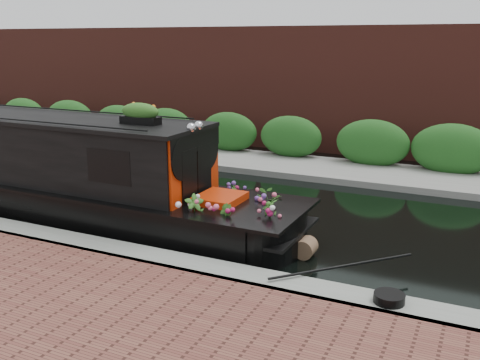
% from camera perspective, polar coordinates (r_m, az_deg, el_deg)
% --- Properties ---
extents(ground, '(80.00, 80.00, 0.00)m').
position_cam_1_polar(ground, '(11.72, -2.55, -3.01)').
color(ground, black).
rests_on(ground, ground).
extents(near_bank_coping, '(40.00, 0.60, 0.50)m').
position_cam_1_polar(near_bank_coping, '(9.13, -12.38, -8.67)').
color(near_bank_coping, gray).
rests_on(near_bank_coping, ground).
extents(far_bank_path, '(40.00, 2.40, 0.34)m').
position_cam_1_polar(far_bank_path, '(15.42, 4.75, 1.30)').
color(far_bank_path, gray).
rests_on(far_bank_path, ground).
extents(far_hedge, '(40.00, 1.10, 2.80)m').
position_cam_1_polar(far_hedge, '(16.25, 5.87, 1.97)').
color(far_hedge, '#20551C').
rests_on(far_hedge, ground).
extents(far_brick_wall, '(40.00, 1.00, 8.00)m').
position_cam_1_polar(far_brick_wall, '(18.20, 8.10, 3.28)').
color(far_brick_wall, '#5D271F').
rests_on(far_brick_wall, ground).
extents(narrowboat, '(11.36, 2.10, 2.66)m').
position_cam_1_polar(narrowboat, '(12.15, -20.84, 0.53)').
color(narrowboat, black).
rests_on(narrowboat, ground).
extents(rope_fender, '(0.33, 0.35, 0.33)m').
position_cam_1_polar(rope_fender, '(9.17, 7.04, -7.19)').
color(rope_fender, brown).
rests_on(rope_fender, ground).
extents(coiled_mooring_rope, '(0.41, 0.41, 0.12)m').
position_cam_1_polar(coiled_mooring_rope, '(7.40, 15.62, -12.03)').
color(coiled_mooring_rope, black).
rests_on(coiled_mooring_rope, near_bank_coping).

